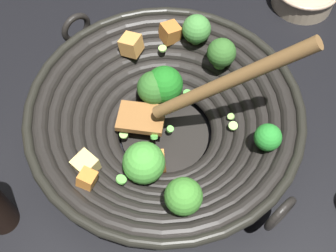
{
  "coord_description": "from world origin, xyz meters",
  "views": [
    {
      "loc": [
        -0.32,
        -0.07,
        0.58
      ],
      "look_at": [
        0.0,
        -0.0,
        0.03
      ],
      "focal_mm": 45.18,
      "sensor_mm": 36.0,
      "label": 1
    }
  ],
  "objects": [
    {
      "name": "ground_plane",
      "position": [
        0.0,
        0.0,
        0.0
      ],
      "size": [
        4.0,
        4.0,
        0.0
      ],
      "primitive_type": "plane",
      "color": "black"
    },
    {
      "name": "wok",
      "position": [
        0.0,
        -0.0,
        0.06
      ],
      "size": [
        0.4,
        0.4,
        0.25
      ],
      "color": "black",
      "rests_on": "ground"
    }
  ]
}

